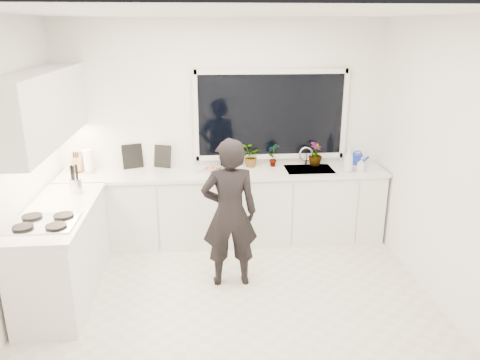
{
  "coord_description": "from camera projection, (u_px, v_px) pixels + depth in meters",
  "views": [
    {
      "loc": [
        -0.27,
        -3.98,
        2.6
      ],
      "look_at": [
        0.1,
        0.4,
        1.15
      ],
      "focal_mm": 35.0,
      "sensor_mm": 36.0,
      "label": 1
    }
  ],
  "objects": [
    {
      "name": "floor",
      "position": [
        233.0,
        305.0,
        4.6
      ],
      "size": [
        4.0,
        3.5,
        0.02
      ],
      "primitive_type": "cube",
      "color": "beige",
      "rests_on": "ground"
    },
    {
      "name": "wall_back",
      "position": [
        223.0,
        131.0,
        5.84
      ],
      "size": [
        4.0,
        0.02,
        2.7
      ],
      "primitive_type": "cube",
      "color": "white",
      "rests_on": "ground"
    },
    {
      "name": "wall_right",
      "position": [
        448.0,
        168.0,
        4.34
      ],
      "size": [
        0.02,
        3.5,
        2.7
      ],
      "primitive_type": "cube",
      "color": "white",
      "rests_on": "ground"
    },
    {
      "name": "ceiling",
      "position": [
        231.0,
        12.0,
        3.75
      ],
      "size": [
        4.0,
        3.5,
        0.02
      ],
      "primitive_type": "cube",
      "color": "white",
      "rests_on": "wall_back"
    },
    {
      "name": "window",
      "position": [
        271.0,
        115.0,
        5.79
      ],
      "size": [
        1.8,
        0.02,
        1.0
      ],
      "primitive_type": "cube",
      "color": "black",
      "rests_on": "wall_back"
    },
    {
      "name": "base_cabinets_back",
      "position": [
        225.0,
        208.0,
        5.83
      ],
      "size": [
        3.92,
        0.58,
        0.88
      ],
      "primitive_type": "cube",
      "color": "white",
      "rests_on": "floor"
    },
    {
      "name": "base_cabinets_left",
      "position": [
        63.0,
        254.0,
        4.66
      ],
      "size": [
        0.58,
        1.6,
        0.88
      ],
      "primitive_type": "cube",
      "color": "white",
      "rests_on": "floor"
    },
    {
      "name": "countertop_back",
      "position": [
        224.0,
        173.0,
        5.68
      ],
      "size": [
        3.94,
        0.62,
        0.04
      ],
      "primitive_type": "cube",
      "color": "silver",
      "rests_on": "base_cabinets_back"
    },
    {
      "name": "countertop_left",
      "position": [
        58.0,
        211.0,
        4.51
      ],
      "size": [
        0.62,
        1.6,
        0.04
      ],
      "primitive_type": "cube",
      "color": "silver",
      "rests_on": "base_cabinets_left"
    },
    {
      "name": "upper_cabinets",
      "position": [
        43.0,
        107.0,
        4.54
      ],
      "size": [
        0.34,
        2.1,
        0.7
      ],
      "primitive_type": "cube",
      "color": "white",
      "rests_on": "wall_left"
    },
    {
      "name": "sink",
      "position": [
        309.0,
        173.0,
        5.78
      ],
      "size": [
        0.58,
        0.42,
        0.14
      ],
      "primitive_type": "cube",
      "color": "silver",
      "rests_on": "countertop_back"
    },
    {
      "name": "faucet",
      "position": [
        306.0,
        156.0,
        5.92
      ],
      "size": [
        0.03,
        0.03,
        0.22
      ],
      "primitive_type": "cylinder",
      "color": "silver",
      "rests_on": "countertop_back"
    },
    {
      "name": "stovetop",
      "position": [
        44.0,
        222.0,
        4.17
      ],
      "size": [
        0.56,
        0.48,
        0.03
      ],
      "primitive_type": "cube",
      "color": "black",
      "rests_on": "countertop_left"
    },
    {
      "name": "person",
      "position": [
        230.0,
        213.0,
        4.75
      ],
      "size": [
        0.59,
        0.4,
        1.57
      ],
      "primitive_type": "imported",
      "rotation": [
        0.0,
        0.0,
        3.18
      ],
      "color": "black",
      "rests_on": "floor"
    },
    {
      "name": "pizza_tray",
      "position": [
        219.0,
        171.0,
        5.65
      ],
      "size": [
        0.49,
        0.44,
        0.03
      ],
      "primitive_type": "cube",
      "rotation": [
        0.0,
        0.0,
        -0.42
      ],
      "color": "silver",
      "rests_on": "countertop_back"
    },
    {
      "name": "pizza",
      "position": [
        219.0,
        170.0,
        5.64
      ],
      "size": [
        0.45,
        0.39,
        0.01
      ],
      "primitive_type": "cube",
      "rotation": [
        0.0,
        0.0,
        -0.42
      ],
      "color": "red",
      "rests_on": "pizza_tray"
    },
    {
      "name": "watering_can",
      "position": [
        357.0,
        159.0,
        5.95
      ],
      "size": [
        0.17,
        0.17,
        0.13
      ],
      "primitive_type": "cylinder",
      "rotation": [
        0.0,
        0.0,
        -0.25
      ],
      "color": "#132BB4",
      "rests_on": "countertop_back"
    },
    {
      "name": "paper_towel_roll",
      "position": [
        88.0,
        162.0,
        5.61
      ],
      "size": [
        0.12,
        0.12,
        0.26
      ],
      "primitive_type": "cylinder",
      "rotation": [
        0.0,
        0.0,
        -0.13
      ],
      "color": "white",
      "rests_on": "countertop_back"
    },
    {
      "name": "knife_block",
      "position": [
        79.0,
        163.0,
        5.64
      ],
      "size": [
        0.16,
        0.14,
        0.22
      ],
      "primitive_type": "cube",
      "rotation": [
        0.0,
        0.0,
        -0.37
      ],
      "color": "#936444",
      "rests_on": "countertop_back"
    },
    {
      "name": "utensil_crock",
      "position": [
        76.0,
        186.0,
        4.91
      ],
      "size": [
        0.14,
        0.14,
        0.16
      ],
      "primitive_type": "cylinder",
      "rotation": [
        0.0,
        0.0,
        -0.04
      ],
      "color": "silver",
      "rests_on": "countertop_left"
    },
    {
      "name": "picture_frame_large",
      "position": [
        163.0,
        156.0,
        5.81
      ],
      "size": [
        0.21,
        0.1,
        0.28
      ],
      "primitive_type": "cube",
      "rotation": [
        0.0,
        0.0,
        -0.39
      ],
      "color": "black",
      "rests_on": "countertop_back"
    },
    {
      "name": "picture_frame_small",
      "position": [
        133.0,
        156.0,
        5.77
      ],
      "size": [
        0.24,
        0.1,
        0.3
      ],
      "primitive_type": "cube",
      "rotation": [
        0.0,
        0.0,
        0.35
      ],
      "color": "black",
      "rests_on": "countertop_back"
    },
    {
      "name": "herb_plants",
      "position": [
        263.0,
        155.0,
        5.83
      ],
      "size": [
        1.35,
        0.24,
        0.32
      ],
      "color": "#26662D",
      "rests_on": "countertop_back"
    },
    {
      "name": "soap_bottles",
      "position": [
        351.0,
        161.0,
        5.62
      ],
      "size": [
        0.28,
        0.13,
        0.3
      ],
      "color": "#D8BF66",
      "rests_on": "countertop_back"
    }
  ]
}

